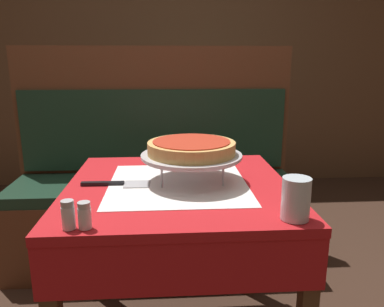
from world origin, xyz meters
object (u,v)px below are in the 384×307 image
object	(u,v)px
water_glass_near	(296,199)
salt_shaker	(68,215)
dining_table_rear	(205,129)
dining_table_front	(178,212)
booth_bench	(156,201)
pizza_pan_stand	(191,157)
condiment_caddy	(216,112)
deep_dish_pizza	(191,147)
pepper_shaker	(85,215)
pizza_server	(118,184)

from	to	relation	value
water_glass_near	salt_shaker	distance (m)	0.63
dining_table_rear	water_glass_near	xyz separation A→B (m)	(0.05, -2.05, 0.17)
dining_table_front	water_glass_near	size ratio (longest dim) A/B	6.63
booth_bench	pizza_pan_stand	xyz separation A→B (m)	(0.16, -0.74, 0.46)
condiment_caddy	salt_shaker	bearing A→B (deg)	-107.92
deep_dish_pizza	condiment_caddy	xyz separation A→B (m)	(0.31, 1.68, -0.10)
dining_table_rear	water_glass_near	size ratio (longest dim) A/B	5.86
booth_bench	dining_table_front	bearing A→B (deg)	-81.54
dining_table_front	pepper_shaker	world-z (taller)	pepper_shaker
deep_dish_pizza	salt_shaker	bearing A→B (deg)	-132.79
pizza_pan_stand	salt_shaker	world-z (taller)	pizza_pan_stand
pizza_pan_stand	pizza_server	xyz separation A→B (m)	(-0.27, -0.03, -0.09)
salt_shaker	condiment_caddy	world-z (taller)	condiment_caddy
water_glass_near	pizza_pan_stand	bearing A→B (deg)	127.15
deep_dish_pizza	salt_shaker	distance (m)	0.53
dining_table_front	salt_shaker	distance (m)	0.50
pizza_pan_stand	water_glass_near	bearing A→B (deg)	-52.85
dining_table_rear	pizza_pan_stand	size ratio (longest dim) A/B	1.92
booth_bench	pizza_pan_stand	world-z (taller)	booth_bench
dining_table_rear	pepper_shaker	distance (m)	2.15
dining_table_front	pizza_pan_stand	bearing A→B (deg)	22.49
booth_bench	condiment_caddy	distance (m)	1.12
pizza_server	water_glass_near	size ratio (longest dim) A/B	2.05
dining_table_front	pizza_pan_stand	xyz separation A→B (m)	(0.05, 0.02, 0.21)
dining_table_rear	booth_bench	world-z (taller)	booth_bench
pizza_pan_stand	deep_dish_pizza	xyz separation A→B (m)	(-0.00, 0.00, 0.03)
pizza_server	booth_bench	bearing A→B (deg)	82.10
water_glass_near	salt_shaker	world-z (taller)	water_glass_near
pizza_server	condiment_caddy	distance (m)	1.80
booth_bench	salt_shaker	size ratio (longest dim) A/B	20.15
salt_shaker	pepper_shaker	size ratio (longest dim) A/B	1.07
booth_bench	deep_dish_pizza	world-z (taller)	booth_bench
dining_table_front	pizza_server	world-z (taller)	pizza_server
deep_dish_pizza	booth_bench	bearing A→B (deg)	102.53
pizza_server	condiment_caddy	world-z (taller)	condiment_caddy
deep_dish_pizza	pepper_shaker	world-z (taller)	deep_dish_pizza
pizza_pan_stand	condiment_caddy	xyz separation A→B (m)	(0.31, 1.68, -0.06)
deep_dish_pizza	dining_table_front	bearing A→B (deg)	-157.51
dining_table_rear	booth_bench	xyz separation A→B (m)	(-0.39, -0.95, -0.26)
pepper_shaker	dining_table_front	bearing A→B (deg)	54.24
dining_table_front	deep_dish_pizza	bearing A→B (deg)	22.49
deep_dish_pizza	condiment_caddy	world-z (taller)	condiment_caddy
pizza_pan_stand	pizza_server	size ratio (longest dim) A/B	1.49
pizza_server	pepper_shaker	size ratio (longest dim) A/B	3.34
dining_table_rear	dining_table_front	bearing A→B (deg)	-99.12
deep_dish_pizza	water_glass_near	xyz separation A→B (m)	(0.27, -0.36, -0.07)
salt_shaker	deep_dish_pizza	bearing A→B (deg)	47.21
water_glass_near	dining_table_rear	bearing A→B (deg)	91.38
dining_table_front	dining_table_rear	size ratio (longest dim) A/B	1.13
deep_dish_pizza	pizza_server	size ratio (longest dim) A/B	1.29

